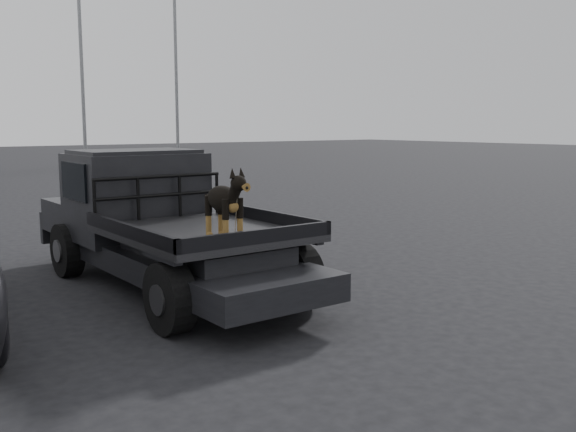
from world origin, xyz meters
TOP-DOWN VIEW (x-y plane):
  - ground at (0.00, 0.00)m, footprint 120.00×120.00m
  - flatbed_ute at (-0.77, 1.42)m, footprint 2.00×5.40m
  - ute_cab at (-0.77, 2.37)m, footprint 1.72×1.30m
  - headache_rack at (-0.77, 1.62)m, footprint 1.80×0.08m
  - dog at (-0.87, -0.18)m, footprint 0.32×0.60m
  - floodlight_mid at (7.22, 26.84)m, footprint 1.08×0.28m
  - floodlight_far at (12.84, 27.39)m, footprint 1.08×0.28m

SIDE VIEW (x-z plane):
  - ground at x=0.00m, z-range 0.00..0.00m
  - flatbed_ute at x=-0.77m, z-range 0.00..0.92m
  - headache_rack at x=-0.77m, z-range 0.92..1.47m
  - dog at x=-0.87m, z-range 0.92..1.66m
  - ute_cab at x=-0.77m, z-range 0.92..1.80m
  - floodlight_mid at x=7.22m, z-range 0.59..12.80m
  - floodlight_far at x=12.84m, z-range 0.61..16.04m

